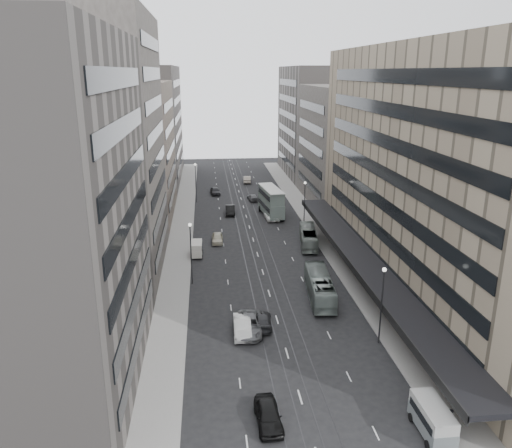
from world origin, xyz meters
name	(u,v)px	position (x,y,z in m)	size (l,w,h in m)	color
ground	(278,324)	(0.00, 0.00, 0.00)	(220.00, 220.00, 0.00)	black
sidewalk_right	(313,222)	(12.00, 37.50, 0.07)	(4.00, 125.00, 0.15)	gray
sidewalk_left	(182,226)	(-12.00, 37.50, 0.07)	(4.00, 125.00, 0.15)	gray
department_store	(446,173)	(21.45, 8.00, 14.95)	(19.20, 60.00, 30.00)	gray
building_right_mid	(346,146)	(21.50, 52.00, 12.00)	(15.00, 28.00, 24.00)	#44403B
building_right_far	(315,122)	(21.50, 82.00, 14.00)	(15.00, 32.00, 28.00)	slate
building_left_a	(36,220)	(-21.50, -8.00, 15.00)	(15.00, 28.00, 30.00)	slate
building_left_b	(99,148)	(-21.50, 19.00, 17.00)	(15.00, 26.00, 34.00)	#44403B
building_left_c	(130,151)	(-21.50, 46.00, 12.50)	(15.00, 28.00, 25.00)	#6D6255
building_left_d	(148,125)	(-21.50, 79.00, 14.00)	(15.00, 38.00, 28.00)	slate
lamp_right_near	(382,297)	(9.70, -5.00, 5.20)	(0.44, 0.44, 8.32)	#262628
lamp_right_far	(305,199)	(9.70, 35.00, 5.20)	(0.44, 0.44, 8.32)	#262628
lamp_left_near	(191,246)	(-9.70, 12.00, 5.20)	(0.44, 0.44, 8.32)	#262628
lamp_left_far	(196,178)	(-9.70, 55.00, 5.20)	(0.44, 0.44, 8.32)	#262628
bus_near	(320,286)	(5.98, 6.04, 1.56)	(2.61, 11.17, 3.11)	gray
bus_far	(308,237)	(8.50, 25.29, 1.42)	(2.38, 10.17, 2.83)	gray
double_decker	(271,201)	(4.76, 42.75, 2.97)	(4.10, 10.33, 5.50)	slate
vw_microbus	(433,418)	(9.20, -18.47, 1.40)	(2.16, 4.68, 2.52)	slate
panel_van	(197,248)	(-9.20, 22.17, 1.24)	(1.81, 3.59, 2.24)	beige
sedan_0	(268,415)	(-3.14, -16.09, 0.83)	(1.95, 4.86, 1.65)	black
sedan_1	(242,326)	(-4.11, -1.70, 0.84)	(1.78, 5.11, 1.68)	white
sedan_2	(249,325)	(-3.38, -1.40, 0.85)	(2.80, 6.08, 1.69)	#5B5B5E
sedan_3	(263,321)	(-1.79, -0.36, 0.71)	(1.98, 4.87, 1.41)	black
sedan_4	(217,238)	(-5.95, 28.16, 0.77)	(1.81, 4.50, 1.53)	beige
sedan_5	(230,210)	(-2.99, 44.77, 0.85)	(1.80, 5.16, 1.70)	black
sedan_6	(271,216)	(4.52, 40.21, 0.71)	(2.36, 5.13, 1.42)	white
sedan_7	(253,197)	(2.40, 55.15, 0.66)	(1.86, 4.57, 1.33)	#535356
sedan_8	(215,191)	(-5.52, 61.39, 0.82)	(1.94, 4.82, 1.64)	black
sedan_9	(247,179)	(2.72, 73.34, 0.84)	(1.78, 5.09, 1.68)	#B4A795
pedestrian	(449,420)	(10.54, -18.54, 1.15)	(0.73, 0.48, 2.01)	black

